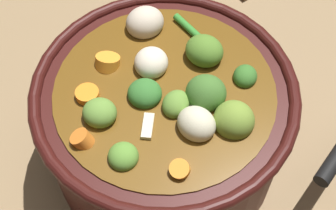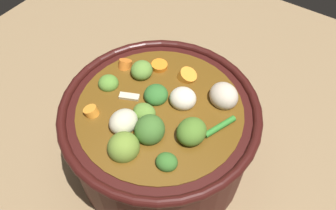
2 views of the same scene
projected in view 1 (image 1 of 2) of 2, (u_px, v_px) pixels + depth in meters
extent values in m
plane|color=#8C704C|center=(165.00, 153.00, 0.64)|extent=(1.10, 1.10, 0.00)
cylinder|color=#38110F|center=(165.00, 125.00, 0.58)|extent=(0.27, 0.27, 0.14)
torus|color=#38110F|center=(165.00, 91.00, 0.53)|extent=(0.29, 0.29, 0.01)
cylinder|color=brown|center=(165.00, 123.00, 0.58)|extent=(0.24, 0.24, 0.13)
ellipsoid|color=olive|center=(100.00, 113.00, 0.50)|extent=(0.04, 0.04, 0.03)
ellipsoid|color=olive|center=(176.00, 104.00, 0.51)|extent=(0.03, 0.03, 0.02)
ellipsoid|color=#406E2B|center=(206.00, 93.00, 0.51)|extent=(0.05, 0.05, 0.04)
ellipsoid|color=olive|center=(232.00, 123.00, 0.50)|extent=(0.05, 0.05, 0.04)
ellipsoid|color=#5B8F33|center=(123.00, 157.00, 0.48)|extent=(0.04, 0.04, 0.02)
ellipsoid|color=#517C29|center=(204.00, 51.00, 0.54)|extent=(0.04, 0.04, 0.03)
ellipsoid|color=#386F29|center=(245.00, 76.00, 0.53)|extent=(0.03, 0.03, 0.02)
ellipsoid|color=#34702C|center=(145.00, 93.00, 0.52)|extent=(0.05, 0.05, 0.03)
cylinder|color=orange|center=(82.00, 140.00, 0.49)|extent=(0.02, 0.03, 0.02)
cylinder|color=orange|center=(108.00, 61.00, 0.54)|extent=(0.04, 0.03, 0.02)
cylinder|color=orange|center=(88.00, 95.00, 0.52)|extent=(0.03, 0.03, 0.01)
cylinder|color=orange|center=(180.00, 170.00, 0.47)|extent=(0.02, 0.02, 0.02)
ellipsoid|color=beige|center=(145.00, 23.00, 0.57)|extent=(0.06, 0.06, 0.04)
ellipsoid|color=beige|center=(151.00, 63.00, 0.54)|extent=(0.05, 0.05, 0.03)
ellipsoid|color=beige|center=(196.00, 124.00, 0.49)|extent=(0.04, 0.05, 0.03)
cylinder|color=#32812B|center=(190.00, 29.00, 0.57)|extent=(0.03, 0.05, 0.01)
cube|color=beige|center=(148.00, 126.00, 0.50)|extent=(0.03, 0.02, 0.01)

